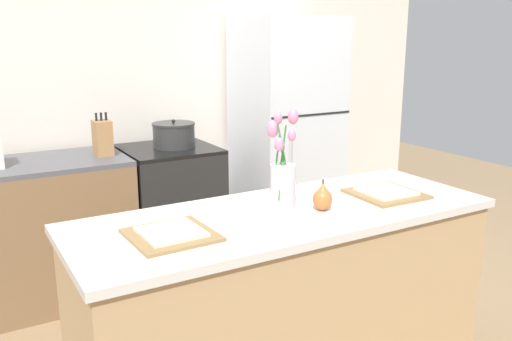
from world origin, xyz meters
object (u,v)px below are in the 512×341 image
plate_setting_left (171,234)px  plate_setting_right (386,193)px  refrigerator (286,137)px  pear_figurine (323,198)px  stove_range (171,211)px  knife_block (103,138)px  flower_vase (282,176)px  cooking_pot (174,135)px

plate_setting_left → plate_setting_right: same height
refrigerator → pear_figurine: 1.90m
stove_range → pear_figurine: (0.04, -1.66, 0.53)m
pear_figurine → knife_block: bearing=106.3°
stove_range → plate_setting_right: size_ratio=2.96×
stove_range → flower_vase: (-0.09, -1.55, 0.62)m
refrigerator → plate_setting_right: 1.72m
pear_figurine → plate_setting_right: (0.39, 0.03, -0.04)m
cooking_pot → flower_vase: bearing=-94.8°
cooking_pot → stove_range: bearing=176.7°
plate_setting_left → stove_range: bearing=69.2°
stove_range → knife_block: bearing=-176.5°
flower_vase → knife_block: flower_vase is taller
refrigerator → plate_setting_right: bearing=-107.9°
pear_figurine → plate_setting_right: pear_figurine is taller
refrigerator → plate_setting_right: (-0.53, -1.64, 0.05)m
flower_vase → knife_block: 1.57m
pear_figurine → plate_setting_right: size_ratio=0.43×
stove_range → plate_setting_left: plate_setting_left is taller
refrigerator → plate_setting_right: refrigerator is taller
pear_figurine → plate_setting_left: pear_figurine is taller
refrigerator → flower_vase: size_ratio=4.22×
stove_range → plate_setting_right: bearing=-75.5°
stove_range → plate_setting_right: (0.42, -1.63, 0.49)m
flower_vase → pear_figurine: flower_vase is taller
pear_figurine → plate_setting_right: 0.39m
plate_setting_left → flower_vase: bearing=8.7°
plate_setting_left → plate_setting_right: bearing=0.0°
pear_figurine → plate_setting_left: bearing=177.4°
flower_vase → knife_block: (-0.35, 1.53, -0.05)m
stove_range → plate_setting_left: size_ratio=2.96×
refrigerator → plate_setting_left: size_ratio=5.78×
plate_setting_right → pear_figurine: bearing=-175.5°
stove_range → cooking_pot: cooking_pot is taller
stove_range → pear_figurine: pear_figurine is taller
refrigerator → plate_setting_right: size_ratio=5.78×
refrigerator → knife_block: refrigerator is taller
cooking_pot → knife_block: bearing=-177.1°
refrigerator → flower_vase: 1.88m
pear_figurine → plate_setting_left: 0.66m
stove_range → knife_block: knife_block is taller
stove_range → flower_vase: flower_vase is taller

